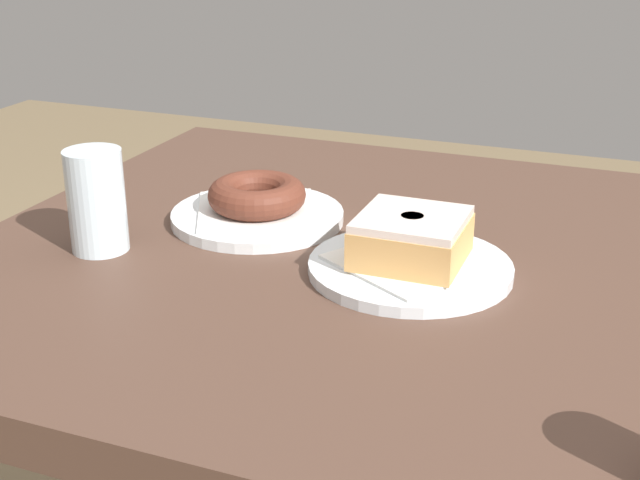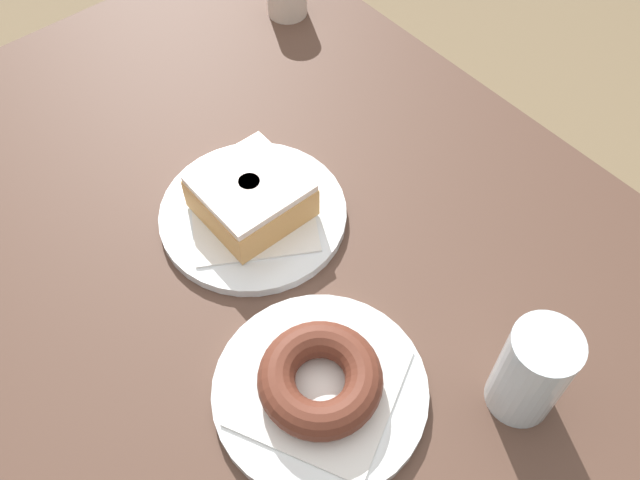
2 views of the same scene
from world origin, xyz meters
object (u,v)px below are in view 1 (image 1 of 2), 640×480
Objects in this scene: donut_chocolate_ring at (257,195)px; plate_glazed_square at (410,268)px; plate_chocolate_ring at (258,216)px; donut_glazed_square at (411,238)px; water_glass at (97,201)px.

plate_glazed_square is (0.20, -0.08, -0.03)m from donut_chocolate_ring.
donut_chocolate_ring is at bearing 90.00° from plate_chocolate_ring.
plate_glazed_square is at bearing -20.44° from plate_chocolate_ring.
plate_glazed_square is at bearing 0.00° from donut_glazed_square.
plate_glazed_square is (0.20, -0.08, -0.00)m from plate_chocolate_ring.
donut_chocolate_ring is (0.00, 0.00, 0.03)m from plate_chocolate_ring.
plate_chocolate_ring is 0.22m from plate_glazed_square.
water_glass reaches higher than donut_chocolate_ring.
donut_glazed_square reaches higher than plate_chocolate_ring.
plate_chocolate_ring and plate_glazed_square have the same top height.
plate_chocolate_ring is 0.19m from water_glass.
donut_chocolate_ring is 0.22m from plate_glazed_square.
water_glass is (-0.32, -0.06, 0.05)m from plate_glazed_square.
water_glass reaches higher than plate_glazed_square.
donut_glazed_square reaches higher than donut_chocolate_ring.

